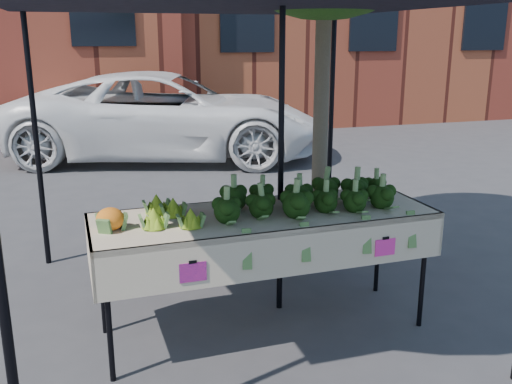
# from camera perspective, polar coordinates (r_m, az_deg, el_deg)

# --- Properties ---
(ground) EXTENTS (90.00, 90.00, 0.00)m
(ground) POSITION_cam_1_polar(r_m,az_deg,el_deg) (4.35, -0.97, -13.50)
(ground) COLOR #363639
(table) EXTENTS (2.42, 0.86, 0.90)m
(table) POSITION_cam_1_polar(r_m,az_deg,el_deg) (4.16, 0.82, -8.02)
(table) COLOR beige
(table) RESTS_ON ground
(canopy) EXTENTS (3.16, 3.16, 2.74)m
(canopy) POSITION_cam_1_polar(r_m,az_deg,el_deg) (4.21, -2.36, 5.33)
(canopy) COLOR black
(canopy) RESTS_ON ground
(broccoli_heap) EXTENTS (1.45, 0.55, 0.23)m
(broccoli_heap) POSITION_cam_1_polar(r_m,az_deg,el_deg) (4.10, 5.07, -0.05)
(broccoli_heap) COLOR black
(broccoli_heap) RESTS_ON table
(romanesco_cluster) EXTENTS (0.41, 0.55, 0.18)m
(romanesco_cluster) POSITION_cam_1_polar(r_m,az_deg,el_deg) (3.87, -8.73, -1.54)
(romanesco_cluster) COLOR #A1B625
(romanesco_cluster) RESTS_ON table
(cauliflower_pair) EXTENTS (0.18, 0.18, 0.16)m
(cauliflower_pair) POSITION_cam_1_polar(r_m,az_deg,el_deg) (3.76, -14.34, -2.51)
(cauliflower_pair) COLOR orange
(cauliflower_pair) RESTS_ON table
(street_tree) EXTENTS (1.98, 1.98, 3.90)m
(street_tree) POSITION_cam_1_polar(r_m,az_deg,el_deg) (5.04, 6.68, 13.53)
(street_tree) COLOR #1E4C14
(street_tree) RESTS_ON ground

